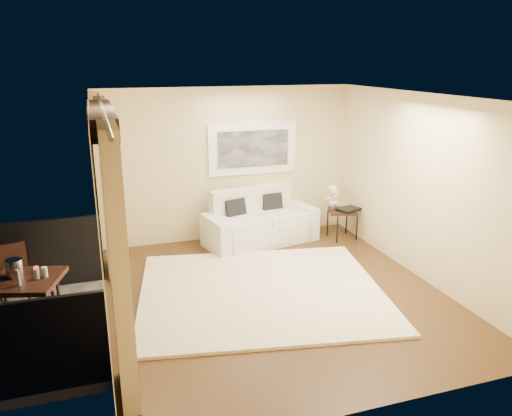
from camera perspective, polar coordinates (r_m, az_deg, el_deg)
floor at (r=7.06m, az=2.32°, el=-9.84°), size 5.00×5.00×0.00m
room_shell at (r=5.94m, az=-17.32°, el=9.85°), size 5.00×6.40×5.00m
balcony at (r=6.71m, az=-25.81°, el=-11.45°), size 1.81×2.60×1.17m
curtains at (r=6.18m, az=-16.20°, el=-1.07°), size 0.16×4.80×2.64m
artwork at (r=8.92m, az=-0.35°, el=6.83°), size 1.62×0.07×0.92m
rug at (r=7.10m, az=0.61°, el=-9.47°), size 3.80×3.45×0.04m
sofa at (r=8.89m, az=0.30°, el=-1.76°), size 2.11×1.24×0.95m
side_table at (r=9.14m, az=9.87°, el=-0.59°), size 0.62×0.62×0.53m
tray at (r=9.10m, az=10.55°, el=-0.15°), size 0.45×0.39×0.05m
orchid at (r=9.10m, az=8.83°, el=1.36°), size 0.30×0.24×0.48m
bistro_table at (r=6.14m, az=-24.73°, el=-8.03°), size 0.87×0.87×0.83m
balcony_chair_far at (r=7.26m, az=-26.17°, el=-6.38°), size 0.47×0.47×0.90m
ice_bucket at (r=6.18m, az=-25.90°, el=-6.18°), size 0.18×0.18×0.20m
candle at (r=6.21m, az=-23.82°, el=-6.45°), size 0.06×0.06×0.07m
vase at (r=5.93m, az=-25.53°, el=-7.19°), size 0.04×0.04×0.18m
glass_a at (r=6.03m, az=-23.79°, el=-6.89°), size 0.06×0.06×0.12m
glass_b at (r=6.04m, az=-22.99°, el=-6.76°), size 0.06×0.06×0.12m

